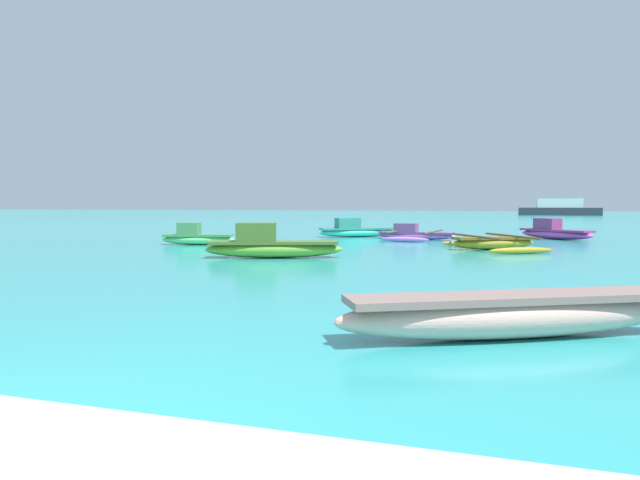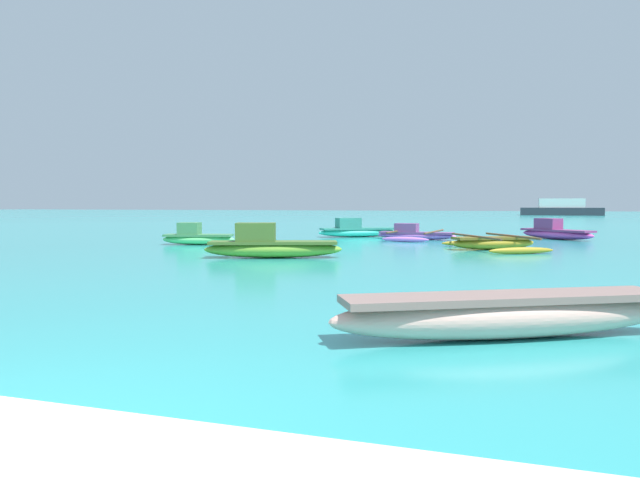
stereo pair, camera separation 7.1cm
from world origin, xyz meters
The scene contains 8 objects.
moored_boat_0 centered at (5.23, 23.15, 0.30)m, with size 2.97×2.93×0.85m.
moored_boat_1 centered at (3.11, 4.38, 0.27)m, with size 3.77×2.41×0.48m.
moored_boat_2 centered at (-2.84, 12.13, 0.33)m, with size 3.77×1.96×0.94m.
moored_boat_3 centered at (-7.21, 15.91, 0.28)m, with size 2.69×1.34×0.79m.
moored_boat_4 centered at (2.86, 16.81, 0.21)m, with size 3.48×4.05×0.46m.
moored_boat_5 centered at (-0.24, 21.25, 0.22)m, with size 3.31×3.75×0.65m.
moored_boat_6 centered at (-2.96, 22.31, 0.29)m, with size 3.47×2.63×0.83m.
distant_ferry centered at (10.53, 75.98, 0.87)m, with size 9.72×2.14×2.14m.
Camera 2 is at (3.02, -2.03, 1.45)m, focal length 32.00 mm.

